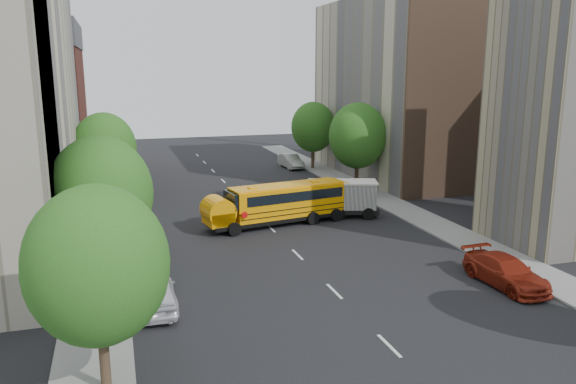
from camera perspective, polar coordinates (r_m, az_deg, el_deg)
name	(u,v)px	position (r m, az deg, el deg)	size (l,w,h in m)	color
ground	(288,245)	(36.11, -0.02, -5.42)	(120.00, 120.00, 0.00)	black
sidewalk_left	(101,238)	(39.42, -18.51, -4.45)	(3.00, 80.00, 0.12)	slate
sidewalk_right	(409,212)	(44.97, 12.19, -2.02)	(3.00, 80.00, 0.12)	slate
lane_markings	(251,209)	(45.39, -3.76, -1.70)	(0.15, 64.00, 0.01)	silver
building_left_redbrick	(30,116)	(61.50, -24.70, 7.05)	(10.00, 15.00, 13.00)	maroon
building_right_far	(397,89)	(59.91, 11.00, 10.23)	(10.00, 22.00, 18.00)	beige
building_right_sidewall	(459,93)	(50.48, 16.95, 9.56)	(10.10, 0.30, 18.00)	brown
street_tree_0	(97,266)	(19.91, -18.80, -7.09)	(4.80, 4.80, 7.41)	#38281C
street_tree_1	(101,194)	(29.48, -18.45, -0.19)	(5.12, 5.12, 7.90)	#38281C
street_tree_2	(105,148)	(47.25, -18.14, 4.23)	(4.99, 4.99, 7.71)	#38281C
street_tree_4	(358,136)	(51.74, 7.08, 5.69)	(5.25, 5.25, 8.10)	#38281C
street_tree_5	(313,127)	(62.85, 2.56, 6.61)	(4.86, 4.86, 7.51)	#38281C
school_bus	(277,202)	(40.38, -1.13, -1.06)	(10.72, 4.20, 2.95)	black
safari_truck	(337,198)	(42.84, 4.96, -0.58)	(6.80, 4.09, 2.75)	black
parked_car_0	(156,293)	(27.38, -13.29, -9.94)	(1.89, 4.71, 1.60)	silver
parked_car_1	(127,205)	(45.72, -16.06, -1.25)	(1.34, 3.85, 1.27)	white
parked_car_2	(133,184)	(53.66, -15.44, 0.78)	(2.14, 4.63, 1.29)	black
parked_car_3	(506,271)	(31.51, 21.25, -7.54)	(2.14, 5.26, 1.53)	maroon
parked_car_4	(348,186)	(50.60, 6.16, 0.57)	(1.71, 4.25, 1.45)	#322F53
parked_car_5	(291,161)	(63.86, 0.28, 3.16)	(1.65, 4.74, 1.56)	#A2A19D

